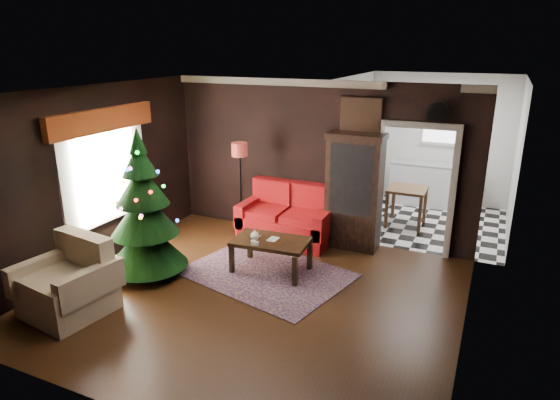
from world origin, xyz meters
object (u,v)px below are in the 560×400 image
at_px(loveseat, 286,214).
at_px(christmas_tree, 144,210).
at_px(wall_clock, 438,112).
at_px(teapot, 255,236).
at_px(curio_cabinet, 354,194).
at_px(coffee_table, 271,255).
at_px(floor_lamp, 241,192).
at_px(kitchen_table, 406,207).
at_px(armchair, 66,280).

relative_size(loveseat, christmas_tree, 0.75).
xyz_separation_m(christmas_tree, wall_clock, (3.72, 2.51, 1.33)).
xyz_separation_m(christmas_tree, teapot, (1.44, 0.75, -0.45)).
relative_size(loveseat, curio_cabinet, 0.89).
distance_m(curio_cabinet, coffee_table, 1.83).
height_order(floor_lamp, teapot, floor_lamp).
relative_size(wall_clock, kitchen_table, 0.43).
bearing_deg(wall_clock, curio_cabinet, -171.47).
relative_size(loveseat, floor_lamp, 0.94).
bearing_deg(coffee_table, curio_cabinet, 59.60).
bearing_deg(teapot, christmas_tree, -152.35).
xyz_separation_m(floor_lamp, christmas_tree, (-0.53, -1.98, 0.22)).
distance_m(curio_cabinet, kitchen_table, 1.67).
bearing_deg(wall_clock, floor_lamp, -170.47).
distance_m(loveseat, coffee_table, 1.30).
xyz_separation_m(curio_cabinet, teapot, (-1.08, -1.58, -0.35)).
height_order(curio_cabinet, kitchen_table, curio_cabinet).
bearing_deg(teapot, wall_clock, 37.72).
height_order(floor_lamp, kitchen_table, floor_lamp).
bearing_deg(coffee_table, floor_lamp, 135.51).
bearing_deg(armchair, christmas_tree, 88.10).
xyz_separation_m(coffee_table, kitchen_table, (1.51, 2.90, 0.11)).
height_order(loveseat, christmas_tree, christmas_tree).
bearing_deg(loveseat, armchair, -115.02).
xyz_separation_m(curio_cabinet, armchair, (-2.75, -3.65, -0.49)).
relative_size(armchair, coffee_table, 0.90).
relative_size(armchair, teapot, 6.62).
height_order(curio_cabinet, coffee_table, curio_cabinet).
xyz_separation_m(floor_lamp, kitchen_table, (2.64, 1.79, -0.45)).
distance_m(coffee_table, teapot, 0.41).
height_order(christmas_tree, armchair, christmas_tree).
height_order(armchair, teapot, armchair).
distance_m(loveseat, curio_cabinet, 1.25).
xyz_separation_m(coffee_table, teapot, (-0.22, -0.12, 0.33)).
bearing_deg(wall_clock, loveseat, -170.34).
relative_size(loveseat, kitchen_table, 2.27).
bearing_deg(armchair, kitchen_table, 64.39).
distance_m(loveseat, teapot, 1.37).
bearing_deg(wall_clock, teapot, -142.28).
relative_size(coffee_table, kitchen_table, 1.52).
bearing_deg(curio_cabinet, coffee_table, -120.40).
bearing_deg(loveseat, christmas_tree, -122.85).
relative_size(loveseat, armchair, 1.65).
xyz_separation_m(loveseat, teapot, (0.07, -1.36, 0.10)).
xyz_separation_m(curio_cabinet, christmas_tree, (-2.52, -2.33, 0.10)).
bearing_deg(curio_cabinet, wall_clock, 8.53).
height_order(christmas_tree, coffee_table, christmas_tree).
bearing_deg(kitchen_table, teapot, -119.83).
relative_size(christmas_tree, armchair, 2.21).
xyz_separation_m(floor_lamp, armchair, (-0.76, -3.29, -0.37)).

